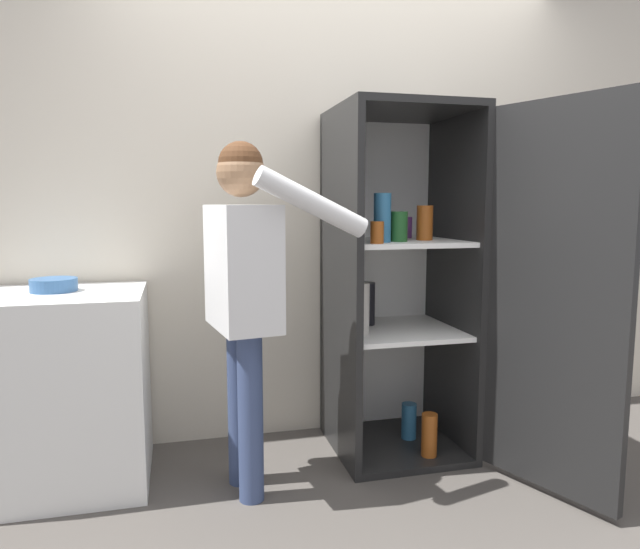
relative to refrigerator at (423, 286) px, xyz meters
name	(u,v)px	position (x,y,z in m)	size (l,w,h in m)	color
ground_plane	(397,511)	(-0.33, -0.51, -0.87)	(12.00, 12.00, 0.00)	#4C4742
wall_back	(335,206)	(-0.33, 0.47, 0.40)	(7.00, 0.06, 2.55)	beige
refrigerator	(423,286)	(0.00, 0.00, 0.00)	(0.94, 1.27, 1.76)	black
person	(245,277)	(-0.92, -0.18, 0.10)	(0.66, 0.56, 1.55)	#384770
counter	(60,389)	(-1.73, 0.10, -0.43)	(0.76, 0.63, 0.89)	white
bowl	(54,285)	(-1.74, 0.15, 0.05)	(0.20, 0.20, 0.06)	#335B8E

